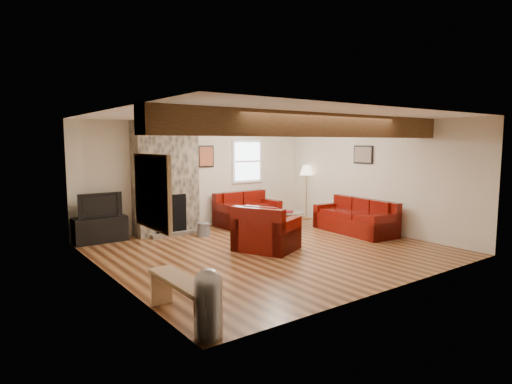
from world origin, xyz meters
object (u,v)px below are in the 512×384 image
at_px(armchair_red, 267,227).
at_px(floor_lamp, 307,173).
at_px(loveseat, 248,209).
at_px(coffee_table, 287,220).
at_px(tv_cabinet, 100,229).
at_px(television, 99,205).
at_px(sofa_three, 355,216).

height_order(armchair_red, floor_lamp, floor_lamp).
distance_m(loveseat, floor_lamp, 1.96).
bearing_deg(floor_lamp, coffee_table, -150.37).
bearing_deg(loveseat, armchair_red, -118.16).
xyz_separation_m(loveseat, tv_cabinet, (-3.48, 0.30, -0.14)).
xyz_separation_m(loveseat, armchair_red, (-1.10, -2.20, 0.02)).
bearing_deg(television, coffee_table, -16.87).
distance_m(sofa_three, loveseat, 2.58).
relative_size(loveseat, armchair_red, 1.44).
bearing_deg(television, tv_cabinet, 0.00).
height_order(armchair_red, tv_cabinet, armchair_red).
bearing_deg(armchair_red, floor_lamp, -80.27).
xyz_separation_m(coffee_table, television, (-3.99, 1.21, 0.57)).
height_order(loveseat, armchair_red, armchair_red).
height_order(tv_cabinet, television, television).
xyz_separation_m(loveseat, coffee_table, (0.51, -0.91, -0.20)).
bearing_deg(coffee_table, television, 163.13).
xyz_separation_m(coffee_table, floor_lamp, (1.26, 0.72, 1.02)).
bearing_deg(television, loveseat, -4.93).
relative_size(loveseat, floor_lamp, 1.06).
bearing_deg(loveseat, floor_lamp, -7.70).
bearing_deg(armchair_red, sofa_three, -113.92).
relative_size(sofa_three, armchair_red, 1.86).
relative_size(sofa_three, loveseat, 1.29).
height_order(coffee_table, floor_lamp, floor_lamp).
relative_size(armchair_red, television, 1.22).
relative_size(armchair_red, floor_lamp, 0.74).
bearing_deg(coffee_table, tv_cabinet, 163.13).
height_order(loveseat, tv_cabinet, loveseat).
bearing_deg(television, floor_lamp, -5.34).
bearing_deg(tv_cabinet, television, 0.00).
bearing_deg(coffee_table, loveseat, 119.18).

